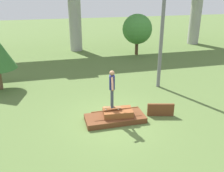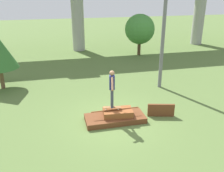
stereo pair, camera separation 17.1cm
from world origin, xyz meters
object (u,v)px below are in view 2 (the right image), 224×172
Objects in this scene: skateboard at (112,107)px; tree_behind_right at (140,29)px; utility_pole at (164,21)px; skater at (112,87)px.

tree_behind_right is at bearing 65.15° from skateboard.
utility_pole reaches higher than skateboard.
utility_pole is (3.64, 3.27, 2.16)m from skater.
utility_pole is (3.64, 3.27, 3.12)m from skateboard.
utility_pole reaches higher than skater.
skateboard is at bearing -90.00° from skater.
skater is 5.35m from utility_pole.
skater is 0.22× the size of utility_pole.
skater is (0.00, 0.00, 0.96)m from skateboard.
skater is 0.48× the size of tree_behind_right.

